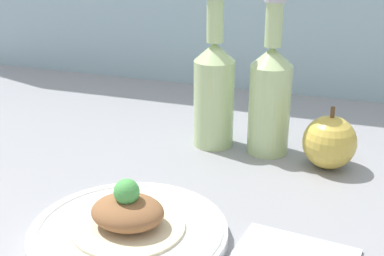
{
  "coord_description": "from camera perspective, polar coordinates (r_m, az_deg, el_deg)",
  "views": [
    {
      "loc": [
        25.12,
        -60.08,
        35.78
      ],
      "look_at": [
        2.54,
        4.36,
        8.9
      ],
      "focal_mm": 50.0,
      "sensor_mm": 36.0,
      "label": 1
    }
  ],
  "objects": [
    {
      "name": "plate",
      "position": [
        0.65,
        -7.15,
        -10.89
      ],
      "size": [
        23.63,
        23.63,
        1.95
      ],
      "color": "white",
      "rests_on": "ground_plane"
    },
    {
      "name": "cider_bottle_right",
      "position": [
        0.85,
        8.33,
        3.48
      ],
      "size": [
        6.67,
        6.67,
        25.44
      ],
      "color": "#B7D18E",
      "rests_on": "ground_plane"
    },
    {
      "name": "ground_plane",
      "position": [
        0.75,
        -2.95,
        -8.67
      ],
      "size": [
        180.0,
        110.0,
        4.0
      ],
      "primitive_type": "cube",
      "color": "gray"
    },
    {
      "name": "plated_food",
      "position": [
        0.64,
        -7.25,
        -8.97
      ],
      "size": [
        13.51,
        13.51,
        6.35
      ],
      "color": "beige",
      "rests_on": "plate"
    },
    {
      "name": "cider_bottle_left",
      "position": [
        0.88,
        2.36,
        4.13
      ],
      "size": [
        6.67,
        6.67,
        25.44
      ],
      "color": "#B7D18E",
      "rests_on": "ground_plane"
    },
    {
      "name": "apple",
      "position": [
        0.84,
        14.46,
        -1.48
      ],
      "size": [
        8.19,
        8.19,
        9.75
      ],
      "color": "gold",
      "rests_on": "ground_plane"
    }
  ]
}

